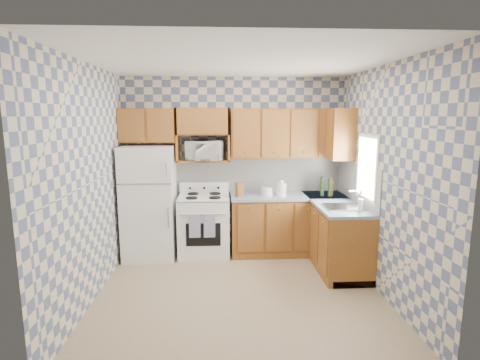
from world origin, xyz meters
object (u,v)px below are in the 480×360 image
microwave (206,150)px  electric_kettle (282,190)px  refrigerator (150,202)px  stove_body (204,226)px

microwave → electric_kettle: 1.29m
refrigerator → microwave: size_ratio=3.12×
stove_body → microwave: (0.03, 0.11, 1.15)m
stove_body → electric_kettle: bearing=-1.7°
stove_body → microwave: size_ratio=1.67×
stove_body → microwave: 1.16m
refrigerator → stove_body: size_ratio=1.87×
refrigerator → stove_body: (0.80, 0.03, -0.39)m
refrigerator → electric_kettle: (1.98, -0.01, 0.17)m
stove_body → electric_kettle: size_ratio=4.82×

